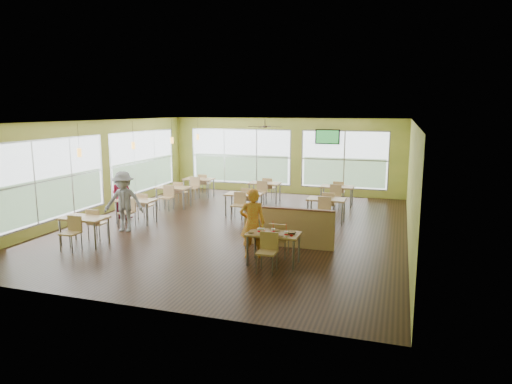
% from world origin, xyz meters
% --- Properties ---
extents(room, '(12.00, 12.04, 3.20)m').
position_xyz_m(room, '(0.00, 0.00, 1.60)').
color(room, black).
rests_on(room, ground).
extents(window_bays, '(9.24, 10.24, 2.38)m').
position_xyz_m(window_bays, '(-2.65, 3.08, 1.48)').
color(window_bays, white).
rests_on(window_bays, room).
extents(main_table, '(1.22, 1.52, 0.87)m').
position_xyz_m(main_table, '(2.00, -3.00, 0.63)').
color(main_table, tan).
rests_on(main_table, floor).
extents(half_wall_divider, '(2.40, 0.14, 1.04)m').
position_xyz_m(half_wall_divider, '(2.00, -1.55, 0.52)').
color(half_wall_divider, tan).
rests_on(half_wall_divider, floor).
extents(dining_tables, '(6.92, 8.72, 0.87)m').
position_xyz_m(dining_tables, '(-1.05, 1.71, 0.63)').
color(dining_tables, tan).
rests_on(dining_tables, floor).
extents(pendant_lights, '(0.11, 7.31, 0.86)m').
position_xyz_m(pendant_lights, '(-3.20, 0.68, 2.45)').
color(pendant_lights, '#2D2119').
rests_on(pendant_lights, ceiling).
extents(ceiling_fan, '(1.25, 1.25, 0.29)m').
position_xyz_m(ceiling_fan, '(-0.00, 3.00, 2.95)').
color(ceiling_fan, '#2D2119').
rests_on(ceiling_fan, ceiling).
extents(tv_backwall, '(1.00, 0.07, 0.60)m').
position_xyz_m(tv_backwall, '(1.80, 5.90, 2.45)').
color(tv_backwall, black).
rests_on(tv_backwall, wall_back).
extents(man_plaid, '(0.73, 0.60, 1.70)m').
position_xyz_m(man_plaid, '(1.38, -2.68, 0.85)').
color(man_plaid, orange).
rests_on(man_plaid, floor).
extents(patron_maroon, '(0.81, 0.66, 1.56)m').
position_xyz_m(patron_maroon, '(-3.98, -0.09, 0.78)').
color(patron_maroon, '#5E0D1B').
rests_on(patron_maroon, floor).
extents(patron_grey, '(1.28, 0.94, 1.78)m').
position_xyz_m(patron_grey, '(-2.97, -1.49, 0.89)').
color(patron_grey, slate).
rests_on(patron_grey, floor).
extents(cup_blue, '(0.10, 0.10, 0.35)m').
position_xyz_m(cup_blue, '(1.71, -3.17, 0.82)').
color(cup_blue, white).
rests_on(cup_blue, main_table).
extents(cup_yellow, '(0.10, 0.10, 0.36)m').
position_xyz_m(cup_yellow, '(1.79, -3.16, 0.82)').
color(cup_yellow, white).
rests_on(cup_yellow, main_table).
extents(cup_red_near, '(0.09, 0.09, 0.33)m').
position_xyz_m(cup_red_near, '(2.01, -3.07, 0.82)').
color(cup_red_near, white).
rests_on(cup_red_near, main_table).
extents(cup_red_far, '(0.09, 0.09, 0.33)m').
position_xyz_m(cup_red_far, '(2.35, -3.23, 0.82)').
color(cup_red_far, white).
rests_on(cup_red_far, main_table).
extents(food_basket, '(0.27, 0.27, 0.06)m').
position_xyz_m(food_basket, '(2.39, -2.97, 0.79)').
color(food_basket, black).
rests_on(food_basket, main_table).
extents(ketchup_cup, '(0.07, 0.07, 0.03)m').
position_xyz_m(ketchup_cup, '(2.45, -3.13, 0.76)').
color(ketchup_cup, '#AE0A11').
rests_on(ketchup_cup, main_table).
extents(wrapper_left, '(0.15, 0.14, 0.04)m').
position_xyz_m(wrapper_left, '(1.51, -3.19, 0.77)').
color(wrapper_left, olive).
rests_on(wrapper_left, main_table).
extents(wrapper_mid, '(0.27, 0.25, 0.05)m').
position_xyz_m(wrapper_mid, '(2.00, -2.87, 0.78)').
color(wrapper_mid, olive).
rests_on(wrapper_mid, main_table).
extents(wrapper_right, '(0.15, 0.13, 0.03)m').
position_xyz_m(wrapper_right, '(2.24, -3.26, 0.77)').
color(wrapper_right, olive).
rests_on(wrapper_right, main_table).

